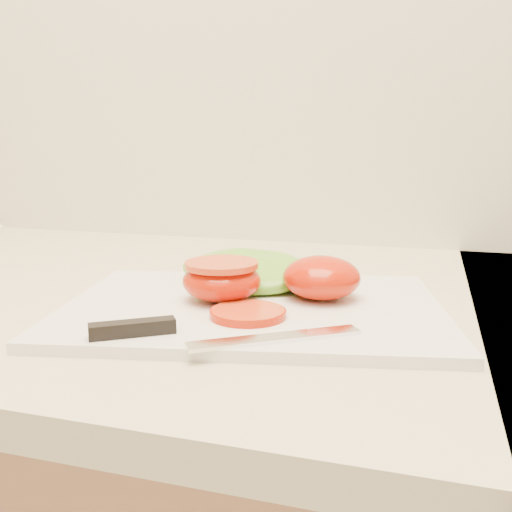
# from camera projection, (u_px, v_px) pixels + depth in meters

# --- Properties ---
(cutting_board) EXTENTS (0.41, 0.33, 0.01)m
(cutting_board) POSITION_uv_depth(u_px,v_px,m) (253.00, 308.00, 0.56)
(cutting_board) COLOR silver
(cutting_board) RESTS_ON counter
(tomato_half_dome) EXTENTS (0.08, 0.08, 0.04)m
(tomato_half_dome) POSITION_uv_depth(u_px,v_px,m) (321.00, 277.00, 0.57)
(tomato_half_dome) COLOR red
(tomato_half_dome) RESTS_ON cutting_board
(tomato_half_cut) EXTENTS (0.08, 0.08, 0.04)m
(tomato_half_cut) POSITION_uv_depth(u_px,v_px,m) (222.00, 279.00, 0.56)
(tomato_half_cut) COLOR red
(tomato_half_cut) RESTS_ON cutting_board
(tomato_slice_0) EXTENTS (0.07, 0.07, 0.01)m
(tomato_slice_0) POSITION_uv_depth(u_px,v_px,m) (248.00, 313.00, 0.51)
(tomato_slice_0) COLOR #E15725
(tomato_slice_0) RESTS_ON cutting_board
(lettuce_leaf_0) EXTENTS (0.18, 0.14, 0.03)m
(lettuce_leaf_0) POSITION_uv_depth(u_px,v_px,m) (246.00, 271.00, 0.63)
(lettuce_leaf_0) COLOR #7AC434
(lettuce_leaf_0) RESTS_ON cutting_board
(lettuce_leaf_1) EXTENTS (0.13, 0.12, 0.02)m
(lettuce_leaf_1) POSITION_uv_depth(u_px,v_px,m) (287.00, 274.00, 0.63)
(lettuce_leaf_1) COLOR #7AC434
(lettuce_leaf_1) RESTS_ON cutting_board
(knife) EXTENTS (0.21, 0.10, 0.01)m
(knife) POSITION_uv_depth(u_px,v_px,m) (188.00, 332.00, 0.46)
(knife) COLOR silver
(knife) RESTS_ON cutting_board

